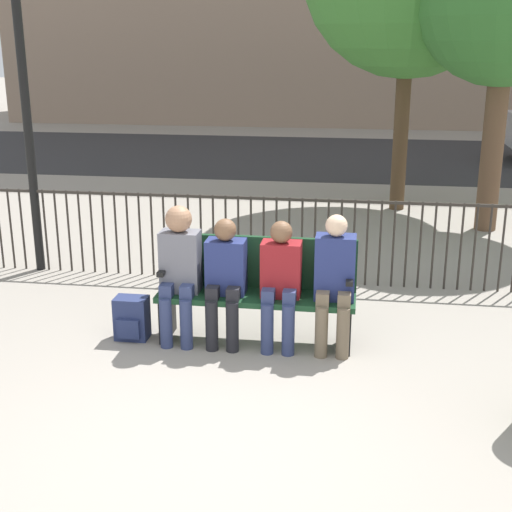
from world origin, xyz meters
name	(u,v)px	position (x,y,z in m)	size (l,w,h in m)	color
ground_plane	(217,451)	(0.00, 0.00, 0.00)	(80.00, 80.00, 0.00)	gray
park_bench	(257,286)	(0.00, 1.85, 0.49)	(1.73, 0.45, 0.92)	#14381E
seated_person_0	(179,266)	(-0.67, 1.72, 0.69)	(0.34, 0.39, 1.22)	navy
seated_person_1	(225,275)	(-0.26, 1.72, 0.63)	(0.34, 0.39, 1.12)	black
seated_person_2	(280,278)	(0.22, 1.72, 0.63)	(0.34, 0.39, 1.12)	navy
seated_person_3	(335,277)	(0.68, 1.72, 0.66)	(0.34, 0.39, 1.19)	brown
backpack	(132,319)	(-1.11, 1.68, 0.19)	(0.29, 0.24, 0.39)	navy
fence_railing	(277,232)	(-0.02, 3.43, 0.56)	(9.01, 0.03, 0.95)	#2D2823
lamp_post	(22,64)	(-2.78, 3.44, 2.32)	(0.28, 0.28, 3.48)	black
street_surface	(322,156)	(0.00, 12.00, 0.00)	(24.00, 6.00, 0.01)	#2B2B2D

